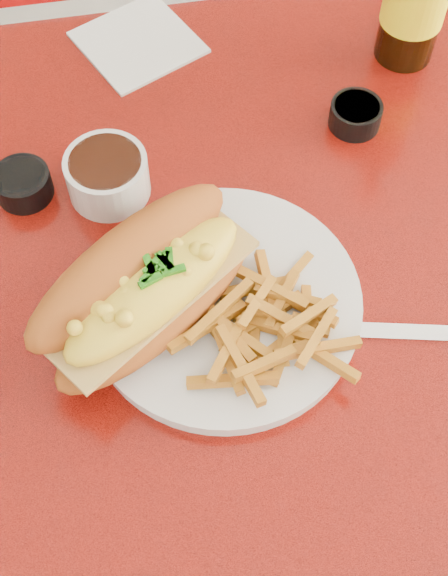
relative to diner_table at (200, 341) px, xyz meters
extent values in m
plane|color=silver|center=(0.00, 0.00, -0.61)|extent=(8.00, 8.00, 0.00)
cube|color=red|center=(0.00, 0.00, 0.14)|extent=(1.20, 0.80, 0.04)
cube|color=white|center=(0.00, 0.40, 0.14)|extent=(1.22, 0.03, 0.04)
cylinder|color=white|center=(0.00, 0.00, -0.24)|extent=(0.09, 0.09, 0.72)
cylinder|color=white|center=(0.00, 0.00, -0.59)|extent=(0.52, 0.52, 0.03)
cube|color=#930A09|center=(0.00, 0.78, -0.38)|extent=(1.20, 0.50, 0.45)
cylinder|color=silver|center=(0.02, -0.05, 0.17)|extent=(0.26, 0.26, 0.02)
cylinder|color=silver|center=(0.02, -0.05, 0.18)|extent=(0.27, 0.27, 0.00)
ellipsoid|color=#A9551B|center=(-0.05, -0.06, 0.20)|extent=(0.23, 0.20, 0.05)
cube|color=tan|center=(-0.05, -0.06, 0.22)|extent=(0.21, 0.17, 0.01)
ellipsoid|color=yellow|center=(-0.05, -0.06, 0.23)|extent=(0.20, 0.17, 0.05)
ellipsoid|color=#A9551B|center=(-0.06, -0.03, 0.24)|extent=(0.24, 0.20, 0.09)
cube|color=silver|center=(0.06, -0.10, 0.18)|extent=(0.03, 0.12, 0.00)
cube|color=silver|center=(0.07, -0.03, 0.18)|extent=(0.02, 0.03, 0.00)
cylinder|color=silver|center=(-0.07, 0.11, 0.19)|extent=(0.10, 0.10, 0.05)
cylinder|color=black|center=(-0.07, 0.11, 0.21)|extent=(0.08, 0.08, 0.01)
cylinder|color=black|center=(-0.16, 0.12, 0.18)|extent=(0.08, 0.08, 0.03)
cylinder|color=#CD7C4A|center=(-0.16, 0.12, 0.19)|extent=(0.07, 0.07, 0.01)
cylinder|color=black|center=(0.20, 0.16, 0.18)|extent=(0.08, 0.08, 0.03)
cylinder|color=#CD7C4A|center=(0.20, 0.16, 0.19)|extent=(0.07, 0.07, 0.01)
cube|color=silver|center=(0.17, -0.10, 0.16)|extent=(0.13, 0.04, 0.00)
cube|color=silver|center=(-0.02, 0.33, 0.16)|extent=(0.17, 0.17, 0.00)
camera|label=1|loc=(-0.05, -0.42, 0.84)|focal=50.00mm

